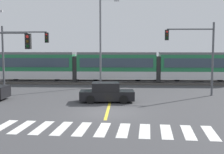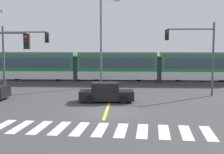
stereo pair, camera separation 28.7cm
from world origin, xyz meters
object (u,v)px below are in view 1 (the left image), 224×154
(light_rail_tram, at_px, (117,65))
(sedan_crossing, at_px, (107,93))
(traffic_light_mid_right, at_px, (197,48))
(traffic_light_mid_left, at_px, (19,49))
(street_lamp_centre, at_px, (102,37))

(light_rail_tram, height_order, sedan_crossing, light_rail_tram)
(traffic_light_mid_right, bearing_deg, traffic_light_mid_left, 179.53)
(sedan_crossing, relative_size, traffic_light_mid_left, 0.70)
(sedan_crossing, xyz_separation_m, traffic_light_mid_left, (-8.09, 3.51, 3.32))
(sedan_crossing, xyz_separation_m, traffic_light_mid_right, (7.62, 3.38, 3.47))
(traffic_light_mid_right, bearing_deg, street_lamp_centre, 147.67)
(sedan_crossing, relative_size, traffic_light_mid_right, 0.67)
(light_rail_tram, height_order, street_lamp_centre, street_lamp_centre)
(traffic_light_mid_right, distance_m, street_lamp_centre, 10.28)
(sedan_crossing, distance_m, traffic_light_mid_left, 9.43)
(sedan_crossing, xyz_separation_m, street_lamp_centre, (-1.01, 8.85, 4.54))
(light_rail_tram, xyz_separation_m, street_lamp_centre, (-1.44, -3.42, 3.20))
(light_rail_tram, bearing_deg, street_lamp_centre, -112.79)
(light_rail_tram, bearing_deg, traffic_light_mid_left, -134.21)
(traffic_light_mid_right, relative_size, street_lamp_centre, 0.68)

